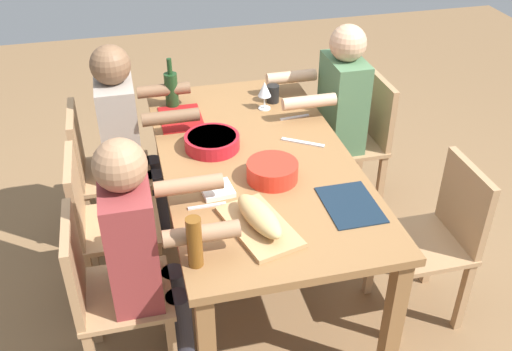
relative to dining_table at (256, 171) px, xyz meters
The scene contains 24 objects.
ground_plane 0.66m from the dining_table, ahead, with size 8.00×8.00×0.00m, color brown.
dining_table is the anchor object (origin of this frame).
chair_far_center 0.81m from the dining_table, 90.00° to the left, with size 0.40×0.40×0.85m.
chair_far_left 0.95m from the dining_table, 121.96° to the left, with size 0.40×0.40×0.85m.
diner_far_left 0.78m from the dining_table, 129.10° to the left, with size 0.41×0.53×1.20m.
chair_near_left 0.95m from the dining_table, 121.96° to the right, with size 0.40×0.40×0.85m.
chair_near_right 0.95m from the dining_table, 58.04° to the right, with size 0.40×0.40×0.85m.
diner_near_right 0.78m from the dining_table, 50.90° to the right, with size 0.41×0.53×1.20m.
chair_far_right 0.95m from the dining_table, 58.04° to the left, with size 0.40×0.40×0.85m.
diner_far_right 0.78m from the dining_table, 50.90° to the left, with size 0.41×0.53×1.20m.
serving_bowl_fruit 0.25m from the dining_table, behind, with size 0.24×0.24×0.09m.
serving_bowl_greens 0.27m from the dining_table, 54.66° to the left, with size 0.28×0.28×0.07m.
cutting_board 0.58m from the dining_table, 167.52° to the left, with size 0.40×0.22×0.02m, color tan.
bread_loaf 0.59m from the dining_table, 167.52° to the left, with size 0.32×0.11×0.09m, color tan.
wine_bottle 0.77m from the dining_table, 26.68° to the left, with size 0.08×0.08×0.29m.
beer_bottle 0.85m from the dining_table, 149.88° to the left, with size 0.06×0.06×0.22m, color brown.
wine_glass 0.57m from the dining_table, 18.97° to the right, with size 0.08×0.08×0.17m.
fork_far_left 0.48m from the dining_table, 138.83° to the left, with size 0.02×0.17×0.01m, color silver.
placemat_near_left 0.59m from the dining_table, 147.94° to the right, with size 0.32×0.23×0.01m, color #142333.
cup_near_right 0.64m from the dining_table, 22.80° to the right, with size 0.07×0.07×0.10m, color black.
fork_near_right 0.48m from the dining_table, 41.17° to the right, with size 0.02×0.17×0.01m, color silver.
placemat_far_right 0.59m from the dining_table, 32.06° to the left, with size 0.32×0.23×0.01m, color maroon.
carving_knife 0.29m from the dining_table, 74.18° to the right, with size 0.23×0.02×0.01m, color silver.
napkin_stack 0.36m from the dining_table, 135.94° to the left, with size 0.14×0.14×0.02m, color white.
Camera 1 is at (-2.42, 0.59, 2.28)m, focal length 41.14 mm.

